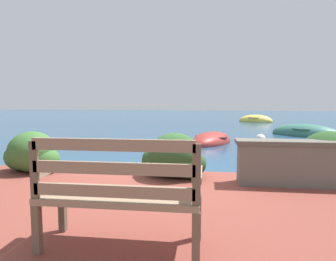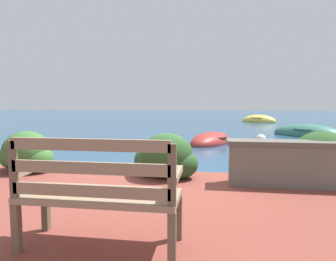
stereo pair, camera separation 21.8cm
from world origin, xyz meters
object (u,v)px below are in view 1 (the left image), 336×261
rowboat_mid (306,134)px  rowboat_nearest (211,141)px  rowboat_far (256,121)px  mooring_buoy (261,139)px  park_bench (119,191)px

rowboat_mid → rowboat_nearest: bearing=74.6°
rowboat_far → mooring_buoy: (-1.36, -9.79, -0.01)m
park_bench → rowboat_far: bearing=73.1°
rowboat_mid → park_bench: bearing=105.8°
mooring_buoy → park_bench: bearing=-106.8°
rowboat_far → mooring_buoy: rowboat_far is taller
park_bench → mooring_buoy: bearing=68.5°
rowboat_far → mooring_buoy: 9.88m
rowboat_far → rowboat_mid: bearing=122.0°
rowboat_mid → mooring_buoy: size_ratio=7.46×
rowboat_mid → mooring_buoy: 2.81m
park_bench → rowboat_far: park_bench is taller
rowboat_nearest → park_bench: bearing=-162.4°
rowboat_mid → mooring_buoy: bearing=81.1°
rowboat_nearest → mooring_buoy: rowboat_nearest is taller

